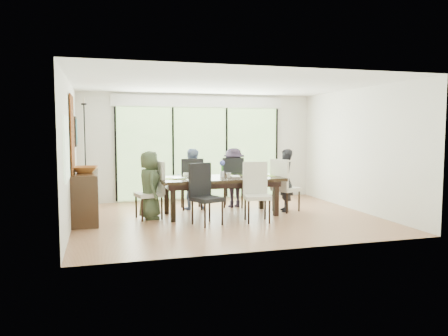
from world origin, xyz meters
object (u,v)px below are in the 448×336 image
object	(u,v)px
chair_far_right	(234,182)
cup_b	(229,175)
person_far_right	(234,178)
cup_a	(186,175)
chair_near_left	(207,194)
chair_near_right	(257,192)
chair_right_end	(286,185)
chair_far_left	(191,183)
person_left_end	(150,185)
person_far_left	(191,179)
bowl	(85,170)
table_top	(220,179)
laptop	(181,178)
chair_left_end	(149,190)
person_right_end	(285,180)
vase	(222,174)
sideboard	(86,196)
cup_c	(255,173)

from	to	relation	value
chair_far_right	cup_b	xyz separation A→B (m)	(-0.40, -0.95, 0.26)
person_far_right	cup_a	world-z (taller)	person_far_right
chair_far_right	chair_near_left	bearing A→B (deg)	77.87
chair_near_right	cup_b	bearing A→B (deg)	123.99
chair_right_end	cup_b	world-z (taller)	chair_right_end
chair_far_left	person_far_right	world-z (taller)	person_far_right
person_left_end	person_far_left	size ratio (longest dim) A/B	1.00
chair_far_right	person_left_end	distance (m)	2.20
chair_right_end	person_left_end	size ratio (longest dim) A/B	0.85
chair_far_left	person_far_left	bearing A→B (deg)	95.34
person_left_end	bowl	bearing A→B (deg)	82.64
table_top	cup_a	size ratio (longest dim) A/B	19.35
chair_near_left	chair_far_right	bearing A→B (deg)	36.11
person_left_end	laptop	bearing A→B (deg)	-101.12
chair_left_end	person_right_end	distance (m)	2.98
person_left_end	vase	distance (m)	1.54
vase	laptop	xyz separation A→B (m)	(-0.90, -0.15, -0.05)
vase	person_left_end	bearing A→B (deg)	-178.13
person_right_end	laptop	distance (m)	2.34
chair_near_left	person_left_end	bearing A→B (deg)	115.92
cup_b	sideboard	xyz separation A→B (m)	(-2.86, 0.31, -0.37)
chair_right_end	vase	xyz separation A→B (m)	(-1.45, 0.05, 0.28)
chair_far_left	person_right_end	xyz separation A→B (m)	(1.93, -0.85, 0.10)
chair_left_end	laptop	xyz separation A→B (m)	(0.65, -0.10, 0.23)
person_far_right	cup_c	world-z (taller)	person_far_right
person_left_end	sideboard	bearing A→B (deg)	78.07
sideboard	chair_far_right	bearing A→B (deg)	11.04
person_far_left	cup_c	xyz separation A→B (m)	(1.25, -0.73, 0.16)
table_top	person_right_end	distance (m)	1.48
chair_near_right	person_far_left	xyz separation A→B (m)	(-0.95, 1.70, 0.10)
person_far_right	vase	world-z (taller)	person_far_right
person_left_end	sideboard	xyz separation A→B (m)	(-1.23, 0.21, -0.21)
chair_right_end	chair_far_right	bearing A→B (deg)	23.24
chair_left_end	chair_near_right	bearing A→B (deg)	54.32
cup_c	chair_far_right	bearing A→B (deg)	108.43
chair_left_end	person_right_end	bearing A→B (deg)	77.83
table_top	chair_right_end	size ratio (longest dim) A/B	2.18
person_right_end	person_left_end	bearing A→B (deg)	-77.08
chair_left_end	cup_b	bearing A→B (deg)	74.36
table_top	vase	size ratio (longest dim) A/B	20.00
table_top	chair_far_left	distance (m)	0.98
person_right_end	cup_b	bearing A→B (deg)	-72.78
table_top	chair_right_end	distance (m)	1.51
chair_far_right	vase	distance (m)	0.98
chair_near_right	cup_c	distance (m)	1.05
chair_far_left	chair_left_end	bearing A→B (deg)	44.34
vase	cup_b	world-z (taller)	vase
chair_far_right	bowl	size ratio (longest dim) A/B	2.31
cup_a	person_far_right	bearing A→B (deg)	28.55
chair_right_end	person_far_right	size ratio (longest dim) A/B	0.85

